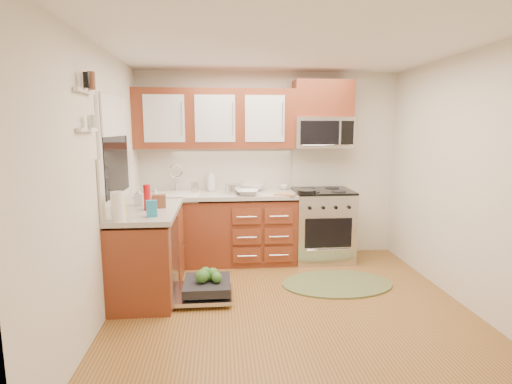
{
  "coord_description": "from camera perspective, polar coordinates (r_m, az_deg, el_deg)",
  "views": [
    {
      "loc": [
        -0.66,
        -3.68,
        1.77
      ],
      "look_at": [
        -0.26,
        0.85,
        1.03
      ],
      "focal_mm": 28.0,
      "sensor_mm": 36.0,
      "label": 1
    }
  ],
  "objects": [
    {
      "name": "wall_left",
      "position": [
        3.87,
        -21.35,
        0.89
      ],
      "size": [
        0.04,
        3.5,
        2.5
      ],
      "primitive_type": "cube",
      "color": "beige",
      "rests_on": "ground"
    },
    {
      "name": "canister",
      "position": [
        5.21,
        -8.73,
        0.62
      ],
      "size": [
        0.1,
        0.1,
        0.14
      ],
      "primitive_type": "cylinder",
      "rotation": [
        0.0,
        0.0,
        0.1
      ],
      "color": "silver",
      "rests_on": "countertop_back"
    },
    {
      "name": "floor",
      "position": [
        4.13,
        4.84,
        -16.14
      ],
      "size": [
        3.5,
        3.5,
        0.0
      ],
      "primitive_type": "plane",
      "color": "brown",
      "rests_on": "ground"
    },
    {
      "name": "window",
      "position": [
        4.32,
        -19.56,
        5.81
      ],
      "size": [
        0.03,
        1.05,
        1.05
      ],
      "primitive_type": null,
      "color": "white",
      "rests_on": "ground"
    },
    {
      "name": "range",
      "position": [
        5.44,
        9.41,
        -4.66
      ],
      "size": [
        0.76,
        0.64,
        0.95
      ],
      "primitive_type": null,
      "color": "silver",
      "rests_on": "ground"
    },
    {
      "name": "rug",
      "position": [
        4.75,
        11.51,
        -12.69
      ],
      "size": [
        1.49,
        1.27,
        0.02
      ],
      "primitive_type": null,
      "rotation": [
        0.0,
        0.0,
        0.43
      ],
      "color": "#5B653A",
      "rests_on": "ground"
    },
    {
      "name": "sink",
      "position": [
        5.22,
        -11.45,
        -1.64
      ],
      "size": [
        0.62,
        0.5,
        0.26
      ],
      "primitive_type": null,
      "color": "white",
      "rests_on": "ground"
    },
    {
      "name": "window_blind",
      "position": [
        4.31,
        -19.47,
        10.2
      ],
      "size": [
        0.02,
        0.96,
        0.4
      ],
      "primitive_type": "cube",
      "color": "white",
      "rests_on": "ground"
    },
    {
      "name": "cutting_board",
      "position": [
        5.03,
        4.19,
        -0.34
      ],
      "size": [
        0.3,
        0.25,
        0.02
      ],
      "primitive_type": "cube",
      "rotation": [
        0.0,
        0.0,
        -0.37
      ],
      "color": "#9D6A47",
      "rests_on": "countertop_back"
    },
    {
      "name": "cup",
      "position": [
        5.45,
        4.08,
        0.76
      ],
      "size": [
        0.14,
        0.14,
        0.08
      ],
      "primitive_type": "imported",
      "rotation": [
        0.0,
        0.0,
        0.33
      ],
      "color": "#999999",
      "rests_on": "countertop_back"
    },
    {
      "name": "countertop_left",
      "position": [
        4.36,
        -15.26,
        -2.59
      ],
      "size": [
        0.64,
        1.27,
        0.05
      ],
      "primitive_type": "cube",
      "color": "beige",
      "rests_on": "base_cabinet_left"
    },
    {
      "name": "bowl_a",
      "position": [
        5.0,
        -1.2,
        -0.09
      ],
      "size": [
        0.3,
        0.3,
        0.07
      ],
      "primitive_type": "imported",
      "rotation": [
        0.0,
        0.0,
        -0.12
      ],
      "color": "#999999",
      "rests_on": "countertop_back"
    },
    {
      "name": "shelf_lower",
      "position": [
        3.49,
        -22.96,
        8.21
      ],
      "size": [
        0.04,
        0.4,
        0.03
      ],
      "primitive_type": "cube",
      "color": "white",
      "rests_on": "ground"
    },
    {
      "name": "blue_carton",
      "position": [
        3.92,
        -14.67,
        -2.3
      ],
      "size": [
        0.11,
        0.07,
        0.16
      ],
      "primitive_type": "cube",
      "rotation": [
        0.0,
        0.0,
        0.12
      ],
      "color": "teal",
      "rests_on": "countertop_left"
    },
    {
      "name": "dishwasher",
      "position": [
        4.32,
        -7.51,
        -13.59
      ],
      "size": [
        0.7,
        0.6,
        0.2
      ],
      "primitive_type": null,
      "color": "silver",
      "rests_on": "ground"
    },
    {
      "name": "microwave",
      "position": [
        5.4,
        9.43,
        8.39
      ],
      "size": [
        0.76,
        0.38,
        0.4
      ],
      "primitive_type": null,
      "color": "silver",
      "rests_on": "ground"
    },
    {
      "name": "ceiling",
      "position": [
        3.81,
        5.39,
        20.28
      ],
      "size": [
        3.5,
        3.5,
        0.0
      ],
      "primitive_type": "plane",
      "rotation": [
        3.14,
        0.0,
        0.0
      ],
      "color": "white",
      "rests_on": "ground"
    },
    {
      "name": "upper_cabinets",
      "position": [
        5.25,
        -5.85,
        10.35
      ],
      "size": [
        2.05,
        0.35,
        0.75
      ],
      "primitive_type": null,
      "color": "brown",
      "rests_on": "ground"
    },
    {
      "name": "soap_bottle_a",
      "position": [
        5.34,
        -6.42,
        1.69
      ],
      "size": [
        0.14,
        0.14,
        0.3
      ],
      "primitive_type": "imported",
      "rotation": [
        0.0,
        0.0,
        -0.22
      ],
      "color": "#999999",
      "rests_on": "countertop_back"
    },
    {
      "name": "base_cabinet_left",
      "position": [
        4.48,
        -15.12,
        -8.55
      ],
      "size": [
        0.6,
        1.25,
        0.85
      ],
      "primitive_type": "cube",
      "color": "brown",
      "rests_on": "ground"
    },
    {
      "name": "soap_bottle_b",
      "position": [
        4.52,
        -16.41,
        -0.62
      ],
      "size": [
        0.1,
        0.1,
        0.2
      ],
      "primitive_type": "imported",
      "rotation": [
        0.0,
        0.0,
        0.08
      ],
      "color": "#999999",
      "rests_on": "countertop_left"
    },
    {
      "name": "countertop_back",
      "position": [
        5.19,
        -5.69,
        -0.45
      ],
      "size": [
        2.07,
        0.64,
        0.05
      ],
      "primitive_type": "cube",
      "color": "beige",
      "rests_on": "base_cabinet_back"
    },
    {
      "name": "wall_back",
      "position": [
        5.49,
        1.88,
        3.81
      ],
      "size": [
        3.5,
        0.04,
        2.5
      ],
      "primitive_type": "cube",
      "color": "beige",
      "rests_on": "ground"
    },
    {
      "name": "cabinet_over_mw",
      "position": [
        5.43,
        9.49,
        12.98
      ],
      "size": [
        0.76,
        0.35,
        0.47
      ],
      "primitive_type": "cube",
      "color": "brown",
      "rests_on": "ground"
    },
    {
      "name": "shelf_upper",
      "position": [
        3.5,
        -23.27,
        13.12
      ],
      "size": [
        0.04,
        0.4,
        0.03
      ],
      "primitive_type": "cube",
      "color": "white",
      "rests_on": "ground"
    },
    {
      "name": "skillet",
      "position": [
        5.03,
        7.18,
        0.06
      ],
      "size": [
        0.3,
        0.3,
        0.04
      ],
      "primitive_type": "cylinder",
      "rotation": [
        0.0,
        0.0,
        -0.33
      ],
      "color": "black",
      "rests_on": "range"
    },
    {
      "name": "bowl_b",
      "position": [
        5.35,
        -0.5,
        0.67
      ],
      "size": [
        0.35,
        0.35,
        0.09
      ],
      "primitive_type": "imported",
      "rotation": [
        0.0,
        0.0,
        -0.18
      ],
      "color": "#999999",
      "rests_on": "countertop_back"
    },
    {
      "name": "wall_right",
      "position": [
        4.43,
        28.0,
        1.43
      ],
      "size": [
        0.04,
        3.5,
        2.5
      ],
      "primitive_type": "cube",
      "color": "beige",
      "rests_on": "ground"
    },
    {
      "name": "red_bottle",
      "position": [
        4.24,
        -15.29,
        -0.76
      ],
      "size": [
        0.09,
        0.09,
        0.26
      ],
      "primitive_type": "cylinder",
      "rotation": [
        0.0,
        0.0,
        -0.34
      ],
      "color": "red",
      "rests_on": "countertop_left"
    },
    {
      "name": "mustard_bottle",
      "position": [
        4.1,
        -18.5,
        -1.7
      ],
      "size": [
        0.08,
        0.08,
        0.2
      ],
      "primitive_type": "cylinder",
      "rotation": [
        0.0,
        0.0,
        -0.3
      ],
      "color": "yellow",
      "rests_on": "countertop_left"
    },
    {
      "name": "soap_bottle_c",
      "position": [
        4.57,
        -14.24,
        -0.62
      ],
      "size": [
        0.16,
        0.16,
        0.17
      ],
      "primitive_type": "imported",
      "rotation": [
        0.0,
        0.0,
        -0.27
      ],
      "color": "#999999",
      "rests_on": "countertop_left"
    },
    {
      "name": "wall_front",
      "position": [
        2.1,
        13.55,
        -5.31
      ],
      "size": [
        3.5,
        0.04,
        2.5
      ],
      "primitive_type": "cube",
      "color": "beige",
      "rests_on": "ground"
    },
    {
      "name": "base_cabinet_back",
      "position": [
        5.3,
        -5.61,
        -5.5
      ],
      "size": [
        2.05,
        0.6,
        0.85
      ],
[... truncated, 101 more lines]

